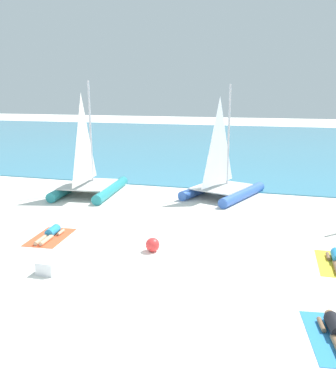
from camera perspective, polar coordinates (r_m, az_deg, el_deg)
ground_plane at (r=20.09m, az=4.27°, el=0.27°), size 120.00×120.00×0.00m
ocean_water at (r=39.82m, az=10.36°, el=6.98°), size 120.00×40.00×0.05m
sailboat_teal at (r=19.48m, az=-11.26°, el=1.99°), size 2.98×4.30×5.31m
sailboat_blue at (r=18.84m, az=7.73°, el=1.64°), size 3.69×4.55×5.13m
towel_left at (r=14.17m, az=-16.46°, el=-6.20°), size 1.28×2.00×0.01m
sunbather_left at (r=14.19m, az=-16.37°, el=-5.64°), size 0.58×1.57×0.30m
beach_ball at (r=12.39m, az=-2.21°, el=-7.53°), size 0.44×0.44×0.44m
cooler_box at (r=11.42m, az=-16.89°, el=-10.32°), size 0.50×0.36×0.36m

